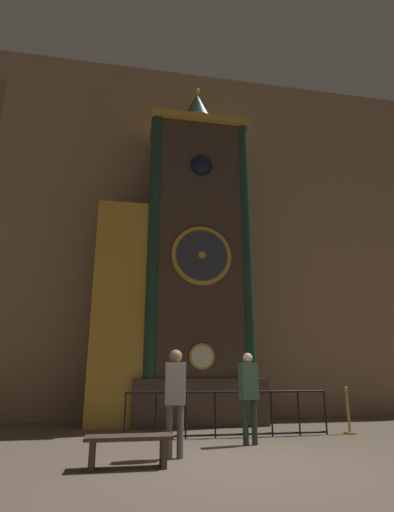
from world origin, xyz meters
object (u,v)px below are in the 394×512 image
(visitor_bench, at_px, (129,445))
(clock_tower, at_px, (183,266))
(stanchion_post, at_px, (349,418))
(visitor_far, at_px, (249,389))
(visitor_near, at_px, (175,391))

(visitor_bench, bearing_deg, clock_tower, 72.96)
(stanchion_post, height_order, visitor_bench, stanchion_post)
(visitor_far, height_order, visitor_bench, visitor_far)
(visitor_near, height_order, visitor_far, same)
(stanchion_post, distance_m, visitor_bench, 5.53)
(clock_tower, bearing_deg, visitor_near, -99.57)
(clock_tower, xyz_separation_m, visitor_near, (-0.71, -4.20, -3.27))
(clock_tower, relative_size, stanchion_post, 10.46)
(visitor_far, distance_m, stanchion_post, 2.89)
(stanchion_post, bearing_deg, visitor_near, -155.34)
(clock_tower, relative_size, visitor_far, 6.19)
(visitor_far, distance_m, visitor_bench, 2.86)
(visitor_near, xyz_separation_m, visitor_bench, (-0.74, -0.54, -0.72))
(visitor_bench, bearing_deg, visitor_far, 32.91)
(visitor_far, relative_size, stanchion_post, 1.69)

